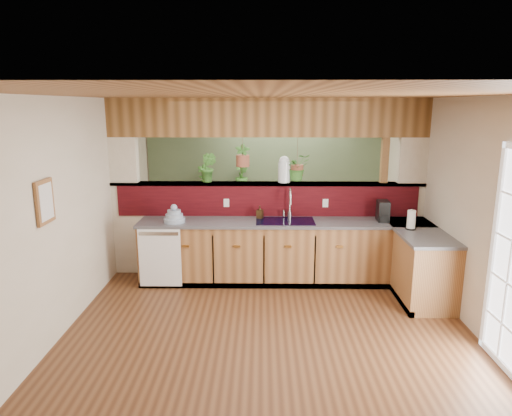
{
  "coord_description": "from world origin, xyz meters",
  "views": [
    {
      "loc": [
        -0.09,
        -5.27,
        2.51
      ],
      "look_at": [
        -0.16,
        0.7,
        1.15
      ],
      "focal_mm": 32.0,
      "sensor_mm": 36.0,
      "label": 1
    }
  ],
  "objects_px": {
    "shelving_console": "(225,211)",
    "soap_dispenser": "(260,212)",
    "faucet": "(290,202)",
    "paper_towel": "(411,220)",
    "coffee_maker": "(383,212)",
    "glass_jar": "(284,169)",
    "dish_stack": "(174,217)"
  },
  "relations": [
    {
      "from": "dish_stack",
      "to": "glass_jar",
      "type": "relative_size",
      "value": 0.77
    },
    {
      "from": "coffee_maker",
      "to": "shelving_console",
      "type": "height_order",
      "value": "coffee_maker"
    },
    {
      "from": "paper_towel",
      "to": "coffee_maker",
      "type": "bearing_deg",
      "value": 120.19
    },
    {
      "from": "dish_stack",
      "to": "paper_towel",
      "type": "relative_size",
      "value": 1.08
    },
    {
      "from": "dish_stack",
      "to": "faucet",
      "type": "bearing_deg",
      "value": 8.76
    },
    {
      "from": "soap_dispenser",
      "to": "shelving_console",
      "type": "relative_size",
      "value": 0.13
    },
    {
      "from": "soap_dispenser",
      "to": "coffee_maker",
      "type": "xyz_separation_m",
      "value": [
        1.74,
        -0.13,
        0.04
      ]
    },
    {
      "from": "faucet",
      "to": "paper_towel",
      "type": "xyz_separation_m",
      "value": [
        1.56,
        -0.58,
        -0.12
      ]
    },
    {
      "from": "faucet",
      "to": "glass_jar",
      "type": "relative_size",
      "value": 1.16
    },
    {
      "from": "glass_jar",
      "to": "coffee_maker",
      "type": "bearing_deg",
      "value": -14.37
    },
    {
      "from": "faucet",
      "to": "coffee_maker",
      "type": "xyz_separation_m",
      "value": [
        1.31,
        -0.14,
        -0.11
      ]
    },
    {
      "from": "soap_dispenser",
      "to": "coffee_maker",
      "type": "relative_size",
      "value": 0.64
    },
    {
      "from": "faucet",
      "to": "coffee_maker",
      "type": "distance_m",
      "value": 1.32
    },
    {
      "from": "glass_jar",
      "to": "shelving_console",
      "type": "height_order",
      "value": "glass_jar"
    },
    {
      "from": "dish_stack",
      "to": "coffee_maker",
      "type": "xyz_separation_m",
      "value": [
        2.93,
        0.11,
        0.05
      ]
    },
    {
      "from": "faucet",
      "to": "shelving_console",
      "type": "xyz_separation_m",
      "value": [
        -1.1,
        2.12,
        -0.64
      ]
    },
    {
      "from": "faucet",
      "to": "dish_stack",
      "type": "xyz_separation_m",
      "value": [
        -1.62,
        -0.25,
        -0.16
      ]
    },
    {
      "from": "paper_towel",
      "to": "shelving_console",
      "type": "xyz_separation_m",
      "value": [
        -2.67,
        2.69,
        -0.52
      ]
    },
    {
      "from": "coffee_maker",
      "to": "soap_dispenser",
      "type": "bearing_deg",
      "value": 179.43
    },
    {
      "from": "faucet",
      "to": "dish_stack",
      "type": "relative_size",
      "value": 1.51
    },
    {
      "from": "shelving_console",
      "to": "faucet",
      "type": "bearing_deg",
      "value": -71.64
    },
    {
      "from": "shelving_console",
      "to": "paper_towel",
      "type": "bearing_deg",
      "value": -54.43
    },
    {
      "from": "coffee_maker",
      "to": "glass_jar",
      "type": "bearing_deg",
      "value": 169.36
    },
    {
      "from": "faucet",
      "to": "shelving_console",
      "type": "bearing_deg",
      "value": 117.5
    },
    {
      "from": "coffee_maker",
      "to": "shelving_console",
      "type": "bearing_deg",
      "value": 140.65
    },
    {
      "from": "faucet",
      "to": "dish_stack",
      "type": "bearing_deg",
      "value": -171.24
    },
    {
      "from": "soap_dispenser",
      "to": "faucet",
      "type": "bearing_deg",
      "value": 0.91
    },
    {
      "from": "coffee_maker",
      "to": "paper_towel",
      "type": "xyz_separation_m",
      "value": [
        0.26,
        -0.44,
        -0.01
      ]
    },
    {
      "from": "faucet",
      "to": "coffee_maker",
      "type": "relative_size",
      "value": 1.55
    },
    {
      "from": "shelving_console",
      "to": "soap_dispenser",
      "type": "bearing_deg",
      "value": -81.53
    },
    {
      "from": "soap_dispenser",
      "to": "paper_towel",
      "type": "bearing_deg",
      "value": -15.95
    },
    {
      "from": "soap_dispenser",
      "to": "coffee_maker",
      "type": "distance_m",
      "value": 1.74
    }
  ]
}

